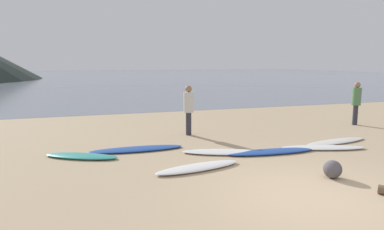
# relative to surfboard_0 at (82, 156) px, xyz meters

# --- Properties ---
(ground_plane) EXTENTS (120.00, 120.00, 0.20)m
(ground_plane) POSITION_rel_surfboard_0_xyz_m (3.93, 6.06, -0.15)
(ground_plane) COLOR tan
(ground_plane) RESTS_ON ground
(ocean_water) EXTENTS (140.00, 100.00, 0.01)m
(ocean_water) POSITION_rel_surfboard_0_xyz_m (3.93, 57.11, -0.05)
(ocean_water) COLOR slate
(ocean_water) RESTS_ON ground
(surfboard_0) EXTENTS (1.96, 1.38, 0.09)m
(surfboard_0) POSITION_rel_surfboard_0_xyz_m (0.00, 0.00, 0.00)
(surfboard_0) COLOR teal
(surfboard_0) RESTS_ON ground
(surfboard_1) EXTENTS (2.60, 0.68, 0.08)m
(surfboard_1) POSITION_rel_surfboard_0_xyz_m (1.44, 0.27, -0.00)
(surfboard_1) COLOR #1E479E
(surfboard_1) RESTS_ON ground
(surfboard_2) EXTENTS (2.15, 0.86, 0.10)m
(surfboard_2) POSITION_rel_surfboard_0_xyz_m (2.51, -1.81, 0.00)
(surfboard_2) COLOR white
(surfboard_2) RESTS_ON ground
(surfboard_3) EXTENTS (2.35, 1.34, 0.08)m
(surfboard_3) POSITION_rel_surfboard_0_xyz_m (3.64, -0.78, -0.00)
(surfboard_3) COLOR white
(surfboard_3) RESTS_ON ground
(surfboard_4) EXTENTS (2.55, 0.71, 0.09)m
(surfboard_4) POSITION_rel_surfboard_0_xyz_m (4.83, -1.13, -0.00)
(surfboard_4) COLOR #1E479E
(surfboard_4) RESTS_ON ground
(surfboard_5) EXTENTS (2.38, 1.21, 0.08)m
(surfboard_5) POSITION_rel_surfboard_0_xyz_m (6.44, -1.20, -0.00)
(surfboard_5) COLOR white
(surfboard_5) RESTS_ON ground
(surfboard_6) EXTENTS (2.36, 0.82, 0.07)m
(surfboard_6) POSITION_rel_surfboard_0_xyz_m (7.33, -0.69, -0.01)
(surfboard_6) COLOR silver
(surfboard_6) RESTS_ON ground
(person_0) EXTENTS (0.34, 0.34, 1.66)m
(person_0) POSITION_rel_surfboard_0_xyz_m (10.11, 1.48, 0.93)
(person_0) COLOR #2D2D38
(person_0) RESTS_ON ground
(person_1) EXTENTS (0.33, 0.33, 1.65)m
(person_1) POSITION_rel_surfboard_0_xyz_m (3.41, 1.74, 0.93)
(person_1) COLOR #2D2D38
(person_1) RESTS_ON ground
(beach_rock_near) EXTENTS (0.38, 0.38, 0.38)m
(beach_rock_near) POSITION_rel_surfboard_0_xyz_m (4.99, -3.23, 0.14)
(beach_rock_near) COLOR #504C51
(beach_rock_near) RESTS_ON ground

